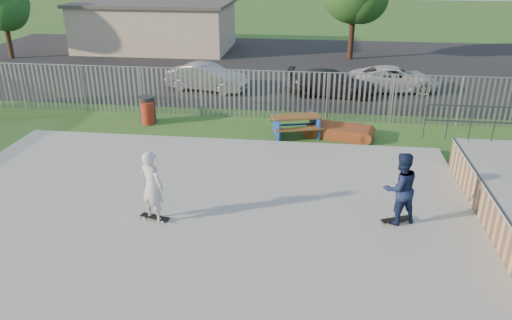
# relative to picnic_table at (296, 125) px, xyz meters

# --- Properties ---
(ground) EXTENTS (120.00, 120.00, 0.00)m
(ground) POSITION_rel_picnic_table_xyz_m (-2.44, -7.11, -0.39)
(ground) COLOR #346221
(ground) RESTS_ON ground
(concrete_slab) EXTENTS (15.00, 12.00, 0.15)m
(concrete_slab) POSITION_rel_picnic_table_xyz_m (-2.44, -7.11, -0.31)
(concrete_slab) COLOR gray
(concrete_slab) RESTS_ON ground
(fence) EXTENTS (26.04, 16.02, 2.00)m
(fence) POSITION_rel_picnic_table_xyz_m (-1.44, -2.53, 0.61)
(fence) COLOR gray
(fence) RESTS_ON ground
(picnic_table) EXTENTS (2.14, 1.92, 0.76)m
(picnic_table) POSITION_rel_picnic_table_xyz_m (0.00, 0.00, 0.00)
(picnic_table) COLOR brown
(picnic_table) RESTS_ON ground
(funbox) EXTENTS (2.32, 1.51, 0.43)m
(funbox) POSITION_rel_picnic_table_xyz_m (1.65, 0.01, -0.17)
(funbox) COLOR brown
(funbox) RESTS_ON ground
(trash_bin_red) EXTENTS (0.55, 0.55, 0.91)m
(trash_bin_red) POSITION_rel_picnic_table_xyz_m (-5.98, 0.57, 0.07)
(trash_bin_red) COLOR maroon
(trash_bin_red) RESTS_ON ground
(trash_bin_grey) EXTENTS (0.65, 0.65, 1.08)m
(trash_bin_grey) POSITION_rel_picnic_table_xyz_m (-6.05, 0.75, 0.15)
(trash_bin_grey) COLOR #242427
(trash_bin_grey) RESTS_ON ground
(parking_lot) EXTENTS (40.00, 18.00, 0.02)m
(parking_lot) POSITION_rel_picnic_table_xyz_m (-2.44, 11.89, -0.38)
(parking_lot) COLOR black
(parking_lot) RESTS_ON ground
(car_silver) EXTENTS (4.18, 2.19, 1.31)m
(car_silver) POSITION_rel_picnic_table_xyz_m (-4.68, 5.76, 0.29)
(car_silver) COLOR #A9A9AE
(car_silver) RESTS_ON parking_lot
(car_dark) EXTENTS (4.32, 1.98, 1.22)m
(car_dark) POSITION_rel_picnic_table_xyz_m (1.40, 5.61, 0.24)
(car_dark) COLOR #222127
(car_dark) RESTS_ON parking_lot
(car_white) EXTENTS (4.47, 2.41, 1.19)m
(car_white) POSITION_rel_picnic_table_xyz_m (4.49, 6.86, 0.23)
(car_white) COLOR silver
(car_white) RESTS_ON parking_lot
(building) EXTENTS (10.40, 6.40, 3.20)m
(building) POSITION_rel_picnic_table_xyz_m (-10.44, 15.89, 1.22)
(building) COLOR #C5B498
(building) RESTS_ON ground
(tree_left) EXTENTS (3.21, 3.21, 4.95)m
(tree_left) POSITION_rel_picnic_table_xyz_m (-18.68, 11.69, 2.94)
(tree_left) COLOR #452F1B
(tree_left) RESTS_ON ground
(skateboard_a) EXTENTS (0.81, 0.51, 0.08)m
(skateboard_a) POSITION_rel_picnic_table_xyz_m (2.92, -6.43, -0.20)
(skateboard_a) COLOR black
(skateboard_a) RESTS_ON concrete_slab
(skateboard_b) EXTENTS (0.82, 0.41, 0.08)m
(skateboard_b) POSITION_rel_picnic_table_xyz_m (-3.26, -7.09, -0.20)
(skateboard_b) COLOR black
(skateboard_b) RESTS_ON concrete_slab
(skater_navy) EXTENTS (1.14, 1.03, 1.90)m
(skater_navy) POSITION_rel_picnic_table_xyz_m (2.92, -6.43, 0.71)
(skater_navy) COLOR #162247
(skater_navy) RESTS_ON concrete_slab
(skater_white) EXTENTS (0.82, 0.71, 1.90)m
(skater_white) POSITION_rel_picnic_table_xyz_m (-3.26, -7.09, 0.71)
(skater_white) COLOR silver
(skater_white) RESTS_ON concrete_slab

